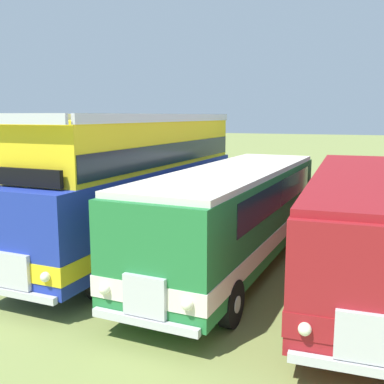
# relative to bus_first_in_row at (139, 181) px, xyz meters

# --- Properties ---
(bus_first_in_row) EXTENTS (2.95, 11.09, 4.52)m
(bus_first_in_row) POSITION_rel_bus_first_in_row_xyz_m (0.00, 0.00, 0.00)
(bus_first_in_row) COLOR #1E339E
(bus_first_in_row) RESTS_ON ground
(bus_second_in_row) EXTENTS (3.13, 10.50, 2.99)m
(bus_second_in_row) POSITION_rel_bus_first_in_row_xyz_m (3.43, -0.62, -0.61)
(bus_second_in_row) COLOR #237538
(bus_second_in_row) RESTS_ON ground
(bus_third_in_row) EXTENTS (2.87, 11.43, 2.99)m
(bus_third_in_row) POSITION_rel_bus_first_in_row_xyz_m (6.86, -0.36, -0.60)
(bus_third_in_row) COLOR maroon
(bus_third_in_row) RESTS_ON ground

